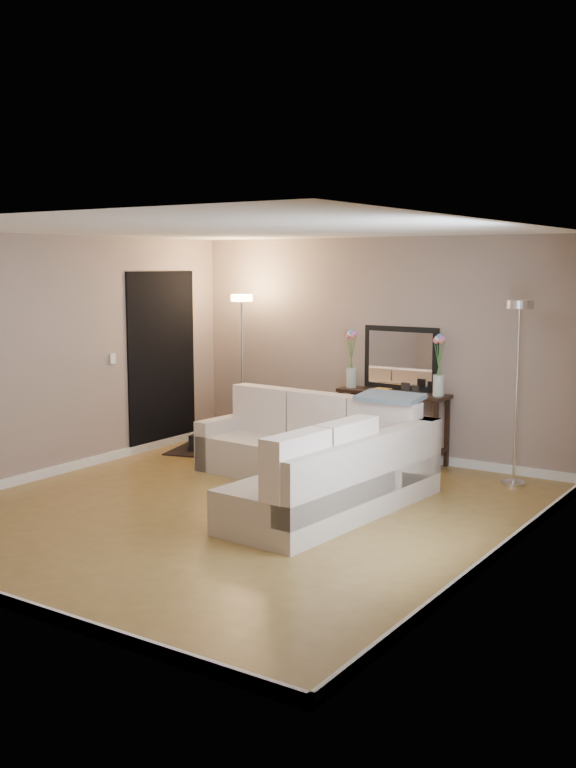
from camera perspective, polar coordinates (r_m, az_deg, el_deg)
The scene contains 21 objects.
floor at distance 8.13m, azimuth -3.15°, elevation -8.39°, with size 5.00×5.50×0.01m, color olive.
ceiling at distance 7.81m, azimuth -3.30°, elevation 10.30°, with size 5.00×5.50×0.01m, color white.
wall_back at distance 10.20m, azimuth 6.10°, elevation 2.40°, with size 5.00×0.02×2.60m, color gray.
wall_left at distance 9.57m, azimuth -15.36°, elevation 1.79°, with size 0.02×5.50×2.60m, color gray.
wall_right at distance 6.69m, azimuth 14.29°, elevation -0.77°, with size 0.02×5.50×2.60m, color gray.
baseboard_back at distance 10.37m, azimuth 5.93°, elevation -4.50°, with size 5.00×0.03×0.10m, color white.
baseboard_left at distance 9.76m, azimuth -14.99°, elevation -5.53°, with size 0.03×5.50×0.10m, color white.
baseboard_right at distance 6.99m, azimuth 13.73°, elevation -10.93°, with size 0.03×5.50×0.10m, color white.
doorway at distance 10.76m, azimuth -8.39°, elevation 1.58°, with size 0.02×1.20×2.20m, color black.
switch_plate at distance 10.14m, azimuth -11.61°, elevation 1.68°, with size 0.02×0.08×0.12m, color white.
sectional_sofa at distance 8.59m, azimuth 1.90°, elevation -5.13°, with size 2.65×2.68×0.91m.
throw_blanket at distance 8.75m, azimuth 6.80°, elevation -0.88°, with size 0.65×0.38×0.05m, color slate.
console_table at distance 10.06m, azimuth 6.57°, elevation -2.49°, with size 1.35×0.41×0.83m.
leaning_mirror at distance 10.06m, azimuth 7.53°, elevation 1.71°, with size 0.95×0.08×0.74m.
table_decor at distance 9.92m, azimuth 6.91°, elevation -0.39°, with size 0.57×0.13×0.13m.
flower_vase_left at distance 10.20m, azimuth 4.25°, elevation 1.38°, with size 0.15×0.13×0.71m.
flower_vase_right at distance 9.66m, azimuth 10.02°, elevation 0.91°, with size 0.15×0.13×0.71m.
floor_lamp_lit at distance 10.70m, azimuth -3.08°, elevation 2.97°, with size 0.33×0.33×1.91m.
floor_lamp_unlit at distance 9.07m, azimuth 15.09°, elevation 1.85°, with size 0.30×0.30×1.93m.
charcoal_rug at distance 10.61m, azimuth -4.26°, elevation -4.43°, with size 1.25×0.94×0.02m, color black.
black_bag at distance 10.58m, azimuth -5.49°, elevation -4.00°, with size 0.35×0.25×0.23m, color black.
Camera 1 is at (4.67, -6.25, 2.30)m, focal length 40.00 mm.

